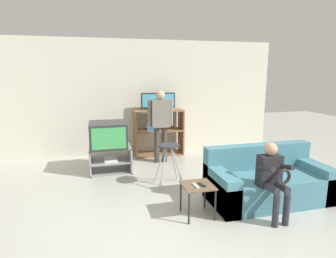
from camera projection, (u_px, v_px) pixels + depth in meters
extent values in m
plane|color=#B7B7AD|center=(201.00, 247.00, 3.08)|extent=(18.00, 18.00, 0.00)
cube|color=silver|center=(142.00, 98.00, 6.46)|extent=(6.40, 0.06, 2.60)
cube|color=#939399|center=(111.00, 171.00, 5.43)|extent=(0.78, 0.59, 0.02)
cube|color=#939399|center=(111.00, 160.00, 5.39)|extent=(0.74, 0.59, 0.02)
cube|color=#939399|center=(110.00, 147.00, 5.34)|extent=(0.78, 0.59, 0.02)
cube|color=#939399|center=(91.00, 160.00, 5.30)|extent=(0.03, 0.59, 0.49)
cube|color=#939399|center=(130.00, 157.00, 5.48)|extent=(0.03, 0.59, 0.49)
cube|color=white|center=(111.00, 160.00, 5.32)|extent=(0.24, 0.28, 0.05)
cube|color=#2D2D33|center=(108.00, 135.00, 5.29)|extent=(0.68, 0.67, 0.47)
cube|color=#3FA559|center=(109.00, 139.00, 4.97)|extent=(0.60, 0.01, 0.39)
cube|color=#8E6642|center=(135.00, 134.00, 6.29)|extent=(0.03, 0.43, 1.05)
cube|color=#8E6642|center=(181.00, 131.00, 6.56)|extent=(0.03, 0.43, 1.05)
cube|color=#8E6642|center=(159.00, 154.00, 6.53)|extent=(1.05, 0.43, 0.03)
cube|color=#8E6642|center=(159.00, 130.00, 6.42)|extent=(1.05, 0.43, 0.03)
cube|color=#8E6642|center=(159.00, 111.00, 6.33)|extent=(1.05, 0.43, 0.03)
cube|color=#3870B7|center=(151.00, 126.00, 6.28)|extent=(0.18, 0.04, 0.22)
cube|color=black|center=(158.00, 109.00, 6.34)|extent=(0.27, 0.20, 0.04)
cube|color=black|center=(158.00, 100.00, 6.30)|extent=(0.77, 0.04, 0.34)
cube|color=#4CB7E0|center=(158.00, 101.00, 6.28)|extent=(0.72, 0.01, 0.29)
cylinder|color=#B7B7BC|center=(163.00, 169.00, 4.53)|extent=(0.19, 0.17, 0.70)
cylinder|color=#B7B7BC|center=(178.00, 168.00, 4.59)|extent=(0.19, 0.17, 0.70)
cylinder|color=#B7B7BC|center=(160.00, 164.00, 4.75)|extent=(0.19, 0.17, 0.70)
cylinder|color=#B7B7BC|center=(174.00, 163.00, 4.81)|extent=(0.19, 0.17, 0.70)
cylinder|color=#333338|center=(169.00, 145.00, 4.60)|extent=(0.36, 0.36, 0.02)
cube|color=brown|center=(198.00, 185.00, 3.67)|extent=(0.40, 0.40, 0.02)
cylinder|color=black|center=(189.00, 209.00, 3.50)|extent=(0.02, 0.02, 0.42)
cylinder|color=black|center=(215.00, 205.00, 3.58)|extent=(0.02, 0.02, 0.42)
cylinder|color=black|center=(181.00, 197.00, 3.83)|extent=(0.02, 0.02, 0.42)
cylinder|color=black|center=(205.00, 194.00, 3.92)|extent=(0.02, 0.02, 0.42)
cube|color=#232328|center=(202.00, 185.00, 3.64)|extent=(0.07, 0.15, 0.02)
cube|color=silver|center=(196.00, 186.00, 3.61)|extent=(0.05, 0.15, 0.02)
cube|color=teal|center=(268.00, 187.00, 4.15)|extent=(1.75, 0.84, 0.41)
cube|color=teal|center=(258.00, 156.00, 4.38)|extent=(1.75, 0.20, 0.37)
cube|color=teal|center=(221.00, 189.00, 3.95)|extent=(0.22, 0.84, 0.53)
cube|color=teal|center=(312.00, 179.00, 4.33)|extent=(0.22, 0.84, 0.53)
cylinder|color=#3D3833|center=(157.00, 145.00, 5.90)|extent=(0.11, 0.11, 0.76)
cylinder|color=#3D3833|center=(164.00, 144.00, 5.94)|extent=(0.11, 0.11, 0.76)
cube|color=gray|center=(160.00, 113.00, 5.79)|extent=(0.38, 0.20, 0.57)
cylinder|color=gray|center=(150.00, 113.00, 5.73)|extent=(0.08, 0.08, 0.54)
cylinder|color=gray|center=(171.00, 112.00, 5.84)|extent=(0.08, 0.08, 0.54)
sphere|color=#DBAD89|center=(160.00, 95.00, 5.71)|extent=(0.18, 0.18, 0.18)
cylinder|color=#2D2D38|center=(276.00, 211.00, 3.44)|extent=(0.08, 0.08, 0.41)
cylinder|color=#2D2D38|center=(286.00, 210.00, 3.48)|extent=(0.08, 0.08, 0.41)
cylinder|color=#2D2D38|center=(270.00, 187.00, 3.54)|extent=(0.09, 0.30, 0.09)
cylinder|color=#2D2D38|center=(280.00, 186.00, 3.57)|extent=(0.09, 0.30, 0.09)
cube|color=#232328|center=(269.00, 171.00, 3.66)|extent=(0.30, 0.17, 0.42)
cylinder|color=#232328|center=(266.00, 169.00, 3.49)|extent=(0.06, 0.31, 0.14)
cylinder|color=#232328|center=(285.00, 167.00, 3.56)|extent=(0.06, 0.31, 0.14)
sphere|color=tan|center=(271.00, 149.00, 3.61)|extent=(0.17, 0.17, 0.17)
torus|color=black|center=(283.00, 177.00, 3.39)|extent=(0.21, 0.04, 0.21)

